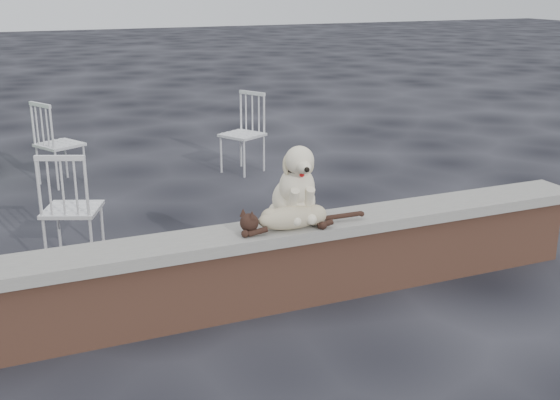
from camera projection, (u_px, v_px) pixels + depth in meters
name	position (u px, v px, depth m)	size (l,w,h in m)	color
ground	(199.00, 319.00, 4.70)	(60.00, 60.00, 0.00)	black
brick_wall	(198.00, 285.00, 4.62)	(6.00, 0.30, 0.50)	brown
capstone	(196.00, 244.00, 4.54)	(6.20, 0.40, 0.08)	slate
dog	(294.00, 181.00, 4.78)	(0.37, 0.49, 0.57)	beige
cat	(292.00, 216.00, 4.68)	(1.08, 0.26, 0.18)	tan
chair_e	(59.00, 143.00, 7.68)	(0.56, 0.56, 0.94)	silver
chair_c	(72.00, 207.00, 5.50)	(0.56, 0.56, 0.94)	silver
chair_d	(242.00, 133.00, 8.17)	(0.56, 0.56, 0.94)	silver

